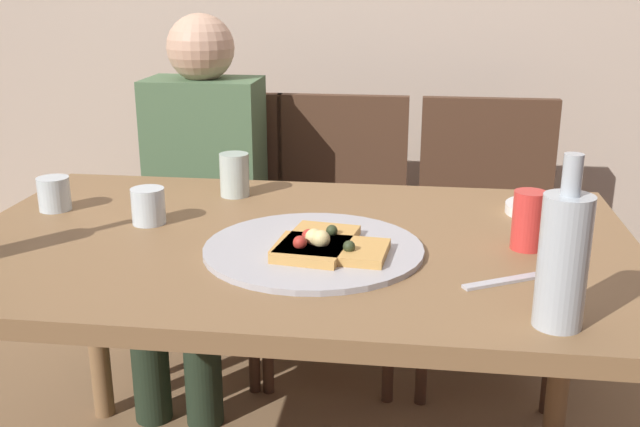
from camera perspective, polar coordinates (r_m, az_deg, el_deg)
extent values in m
cube|color=olive|center=(1.59, -1.94, -2.57)|extent=(1.45, 0.90, 0.04)
cylinder|color=olive|center=(2.27, -16.96, -7.04)|extent=(0.06, 0.06, 0.70)
cylinder|color=olive|center=(2.12, 18.24, -9.02)|extent=(0.06, 0.06, 0.70)
cylinder|color=#ADADB2|center=(1.50, -0.51, -2.75)|extent=(0.45, 0.45, 0.01)
cube|color=tan|center=(1.49, -0.23, -2.33)|extent=(0.16, 0.24, 0.02)
sphere|color=#EAD184|center=(1.47, -0.45, -1.86)|extent=(0.04, 0.04, 0.04)
sphere|color=#2D381E|center=(1.52, 0.91, -1.33)|extent=(0.02, 0.02, 0.02)
sphere|color=#B22D23|center=(1.45, -1.55, -2.26)|extent=(0.03, 0.03, 0.03)
cube|color=tan|center=(1.46, 0.85, -2.78)|extent=(0.23, 0.15, 0.02)
sphere|color=#EAD184|center=(1.46, 0.08, -1.98)|extent=(0.04, 0.04, 0.04)
sphere|color=#2D381E|center=(1.43, 2.25, -2.56)|extent=(0.02, 0.02, 0.02)
sphere|color=#B22D23|center=(1.48, -0.88, -1.73)|extent=(0.03, 0.03, 0.03)
cylinder|color=#B2BCC1|center=(1.22, 18.20, -3.58)|extent=(0.08, 0.08, 0.22)
cylinder|color=#B2BCC1|center=(1.18, 18.85, 2.84)|extent=(0.03, 0.03, 0.06)
cylinder|color=silver|center=(1.87, -19.79, 1.44)|extent=(0.08, 0.08, 0.08)
cylinder|color=silver|center=(1.71, -13.08, 0.57)|extent=(0.08, 0.08, 0.08)
cylinder|color=#B7C6BC|center=(1.89, -6.60, 2.98)|extent=(0.07, 0.07, 0.11)
cylinder|color=red|center=(1.57, 15.74, -0.47)|extent=(0.07, 0.07, 0.12)
cylinder|color=white|center=(1.82, 16.89, 0.32)|extent=(0.18, 0.18, 0.02)
cube|color=#B7B7BC|center=(1.41, 14.83, -4.91)|extent=(0.20, 0.13, 0.01)
cube|color=#472D1E|center=(2.48, -8.62, -1.81)|extent=(0.44, 0.44, 0.05)
cube|color=#472D1E|center=(2.61, -7.65, 4.32)|extent=(0.44, 0.04, 0.45)
cylinder|color=#472D1E|center=(2.36, -5.15, -9.00)|extent=(0.04, 0.04, 0.42)
cylinder|color=#472D1E|center=(2.47, -13.88, -8.25)|extent=(0.04, 0.04, 0.42)
cylinder|color=#472D1E|center=(2.70, -3.39, -5.42)|extent=(0.04, 0.04, 0.42)
cylinder|color=#472D1E|center=(2.79, -11.09, -4.92)|extent=(0.04, 0.04, 0.42)
cube|color=#472D1E|center=(2.40, 1.15, -2.28)|extent=(0.44, 0.44, 0.05)
cube|color=#472D1E|center=(2.53, 1.71, 4.06)|extent=(0.44, 0.04, 0.45)
cylinder|color=#472D1E|center=(2.31, 5.32, -9.63)|extent=(0.04, 0.04, 0.42)
cylinder|color=#472D1E|center=(2.35, -4.08, -9.08)|extent=(0.04, 0.04, 0.42)
cylinder|color=#472D1E|center=(2.66, 5.69, -5.88)|extent=(0.04, 0.04, 0.42)
cylinder|color=#472D1E|center=(2.69, -2.45, -5.47)|extent=(0.04, 0.04, 0.42)
cube|color=#472D1E|center=(2.40, 12.71, -2.75)|extent=(0.44, 0.44, 0.05)
cube|color=#472D1E|center=(2.53, 12.71, 3.62)|extent=(0.44, 0.04, 0.45)
cylinder|color=#472D1E|center=(2.35, 17.37, -9.97)|extent=(0.04, 0.04, 0.42)
cylinder|color=#472D1E|center=(2.31, 7.93, -9.74)|extent=(0.04, 0.04, 0.42)
cylinder|color=#472D1E|center=(2.69, 16.11, -6.23)|extent=(0.04, 0.04, 0.42)
cylinder|color=#472D1E|center=(2.66, 7.94, -5.97)|extent=(0.04, 0.04, 0.42)
cube|color=#4C6B47|center=(2.43, -8.78, 4.14)|extent=(0.36, 0.22, 0.52)
sphere|color=tan|center=(2.37, -9.18, 12.49)|extent=(0.21, 0.21, 0.21)
cylinder|color=black|center=(2.30, -7.94, -3.39)|extent=(0.12, 0.40, 0.12)
cylinder|color=black|center=(2.35, -11.71, -3.16)|extent=(0.12, 0.40, 0.12)
cylinder|color=black|center=(2.22, -9.07, -10.66)|extent=(0.11, 0.11, 0.45)
cylinder|color=black|center=(2.27, -13.01, -10.26)|extent=(0.11, 0.11, 0.45)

